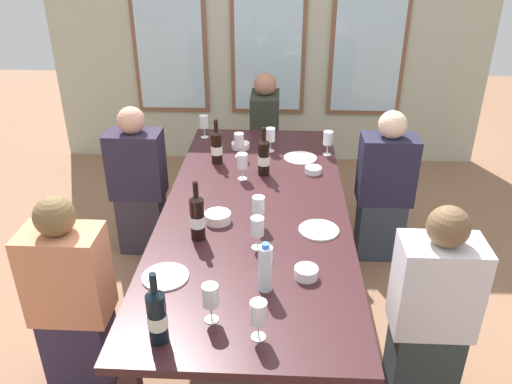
{
  "coord_description": "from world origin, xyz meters",
  "views": [
    {
      "loc": [
        0.13,
        -2.59,
        2.17
      ],
      "look_at": [
        0.0,
        0.08,
        0.79
      ],
      "focal_mm": 35.91,
      "sensor_mm": 36.0,
      "label": 1
    }
  ],
  "objects_px": {
    "wine_glass_4": "(242,162)",
    "wine_glass_7": "(210,296)",
    "tasting_bowl_0": "(218,217)",
    "wine_glass_3": "(328,139)",
    "dining_table": "(255,215)",
    "tasting_bowl_2": "(313,170)",
    "water_bottle": "(265,268)",
    "wine_glass_2": "(257,228)",
    "wine_bottle_3": "(157,316)",
    "seated_person_3": "(431,314)",
    "seated_person_0": "(139,185)",
    "seated_person_1": "(384,190)",
    "wine_glass_0": "(270,135)",
    "wine_glass_1": "(258,207)",
    "tasting_bowl_3": "(306,273)",
    "wine_bottle_1": "(264,157)",
    "white_plate_2": "(319,230)",
    "wine_bottle_2": "(217,147)",
    "wine_glass_6": "(204,123)",
    "white_plate_1": "(165,277)",
    "seated_person_2": "(72,302)",
    "wine_glass_5": "(258,313)",
    "white_plate_0": "(300,158)",
    "seated_person_4": "(265,139)",
    "wine_bottle_0": "(197,217)",
    "wine_glass_8": "(239,141)",
    "tasting_bowl_1": "(240,145)"
  },
  "relations": [
    {
      "from": "water_bottle",
      "to": "wine_bottle_2",
      "type": "bearing_deg",
      "value": 105.37
    },
    {
      "from": "tasting_bowl_2",
      "to": "wine_glass_4",
      "type": "distance_m",
      "value": 0.48
    },
    {
      "from": "wine_glass_6",
      "to": "white_plate_1",
      "type": "bearing_deg",
      "value": -87.83
    },
    {
      "from": "seated_person_0",
      "to": "tasting_bowl_1",
      "type": "bearing_deg",
      "value": 16.66
    },
    {
      "from": "wine_glass_2",
      "to": "wine_glass_4",
      "type": "bearing_deg",
      "value": 99.56
    },
    {
      "from": "wine_bottle_3",
      "to": "seated_person_3",
      "type": "relative_size",
      "value": 0.28
    },
    {
      "from": "tasting_bowl_0",
      "to": "wine_glass_5",
      "type": "xyz_separation_m",
      "value": [
        0.26,
        -0.88,
        0.09
      ]
    },
    {
      "from": "white_plate_1",
      "to": "tasting_bowl_3",
      "type": "height_order",
      "value": "tasting_bowl_3"
    },
    {
      "from": "wine_glass_6",
      "to": "tasting_bowl_0",
      "type": "bearing_deg",
      "value": -78.79
    },
    {
      "from": "wine_glass_0",
      "to": "wine_glass_1",
      "type": "distance_m",
      "value": 1.05
    },
    {
      "from": "dining_table",
      "to": "wine_bottle_0",
      "type": "distance_m",
      "value": 0.49
    },
    {
      "from": "seated_person_0",
      "to": "seated_person_1",
      "type": "bearing_deg",
      "value": 0.07
    },
    {
      "from": "wine_bottle_3",
      "to": "wine_glass_5",
      "type": "height_order",
      "value": "wine_bottle_3"
    },
    {
      "from": "tasting_bowl_0",
      "to": "seated_person_1",
      "type": "distance_m",
      "value": 1.39
    },
    {
      "from": "wine_bottle_1",
      "to": "seated_person_4",
      "type": "distance_m",
      "value": 1.22
    },
    {
      "from": "wine_bottle_1",
      "to": "wine_glass_7",
      "type": "height_order",
      "value": "wine_bottle_1"
    },
    {
      "from": "wine_glass_0",
      "to": "wine_glass_7",
      "type": "relative_size",
      "value": 1.0
    },
    {
      "from": "white_plate_0",
      "to": "water_bottle",
      "type": "xyz_separation_m",
      "value": [
        -0.2,
        -1.46,
        0.11
      ]
    },
    {
      "from": "dining_table",
      "to": "seated_person_0",
      "type": "distance_m",
      "value": 1.11
    },
    {
      "from": "wine_glass_3",
      "to": "seated_person_3",
      "type": "distance_m",
      "value": 1.52
    },
    {
      "from": "tasting_bowl_0",
      "to": "seated_person_1",
      "type": "bearing_deg",
      "value": 38.28
    },
    {
      "from": "tasting_bowl_1",
      "to": "wine_glass_4",
      "type": "distance_m",
      "value": 0.53
    },
    {
      "from": "seated_person_2",
      "to": "wine_glass_5",
      "type": "bearing_deg",
      "value": -24.46
    },
    {
      "from": "wine_glass_1",
      "to": "wine_glass_6",
      "type": "relative_size",
      "value": 1.0
    },
    {
      "from": "tasting_bowl_2",
      "to": "white_plate_0",
      "type": "bearing_deg",
      "value": 108.65
    },
    {
      "from": "tasting_bowl_0",
      "to": "wine_glass_5",
      "type": "relative_size",
      "value": 0.83
    },
    {
      "from": "wine_bottle_2",
      "to": "wine_glass_7",
      "type": "height_order",
      "value": "wine_bottle_2"
    },
    {
      "from": "wine_bottle_0",
      "to": "water_bottle",
      "type": "height_order",
      "value": "wine_bottle_0"
    },
    {
      "from": "white_plate_2",
      "to": "wine_glass_2",
      "type": "relative_size",
      "value": 1.24
    },
    {
      "from": "white_plate_2",
      "to": "wine_bottle_3",
      "type": "bearing_deg",
      "value": -128.34
    },
    {
      "from": "water_bottle",
      "to": "wine_glass_2",
      "type": "distance_m",
      "value": 0.33
    },
    {
      "from": "white_plate_0",
      "to": "tasting_bowl_3",
      "type": "bearing_deg",
      "value": -90.43
    },
    {
      "from": "wine_glass_0",
      "to": "seated_person_1",
      "type": "distance_m",
      "value": 0.89
    },
    {
      "from": "white_plate_0",
      "to": "wine_glass_4",
      "type": "height_order",
      "value": "wine_glass_4"
    },
    {
      "from": "tasting_bowl_0",
      "to": "seated_person_0",
      "type": "bearing_deg",
      "value": 128.9
    },
    {
      "from": "wine_bottle_2",
      "to": "seated_person_0",
      "type": "bearing_deg",
      "value": 175.01
    },
    {
      "from": "wine_glass_4",
      "to": "wine_glass_7",
      "type": "height_order",
      "value": "same"
    },
    {
      "from": "seated_person_3",
      "to": "wine_glass_3",
      "type": "bearing_deg",
      "value": 105.93
    },
    {
      "from": "wine_glass_8",
      "to": "seated_person_3",
      "type": "relative_size",
      "value": 0.16
    },
    {
      "from": "white_plate_2",
      "to": "seated_person_3",
      "type": "relative_size",
      "value": 0.19
    },
    {
      "from": "dining_table",
      "to": "tasting_bowl_2",
      "type": "distance_m",
      "value": 0.6
    },
    {
      "from": "tasting_bowl_0",
      "to": "wine_glass_3",
      "type": "relative_size",
      "value": 0.83
    },
    {
      "from": "wine_bottle_1",
      "to": "tasting_bowl_0",
      "type": "distance_m",
      "value": 0.67
    },
    {
      "from": "tasting_bowl_3",
      "to": "wine_glass_1",
      "type": "bearing_deg",
      "value": 118.14
    },
    {
      "from": "water_bottle",
      "to": "wine_glass_8",
      "type": "relative_size",
      "value": 1.38
    },
    {
      "from": "wine_glass_7",
      "to": "seated_person_0",
      "type": "bearing_deg",
      "value": 114.57
    },
    {
      "from": "wine_glass_8",
      "to": "seated_person_4",
      "type": "height_order",
      "value": "seated_person_4"
    },
    {
      "from": "white_plate_1",
      "to": "seated_person_2",
      "type": "xyz_separation_m",
      "value": [
        -0.5,
        0.06,
        -0.22
      ]
    },
    {
      "from": "white_plate_2",
      "to": "wine_glass_1",
      "type": "bearing_deg",
      "value": 173.26
    },
    {
      "from": "wine_glass_4",
      "to": "wine_glass_3",
      "type": "bearing_deg",
      "value": 36.66
    }
  ]
}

